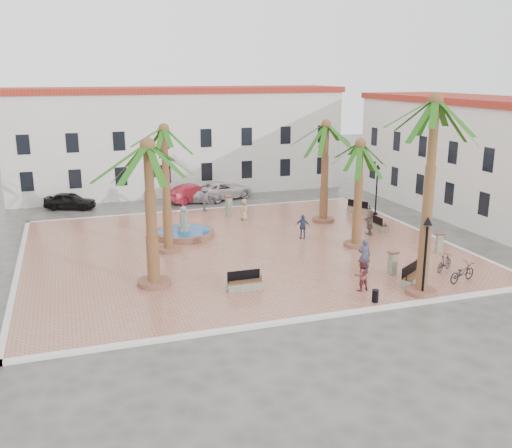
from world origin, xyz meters
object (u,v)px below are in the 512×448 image
object	(u,v)px
cyclist_a	(364,256)
bicycle_a	(462,273)
cyclist_b	(361,275)
bench_ne	(359,209)
bollard_se	(393,263)
car_red	(195,193)
pedestrian_east	(370,222)
palm_s	(434,120)
lamppost_e	(377,181)
bench_se	(413,278)
car_black	(70,201)
palm_nw	(164,143)
bench_s	(245,284)
bollard_n	(229,205)
car_silver	(194,195)
palm_ne	(326,136)
lamppost_s	(426,243)
pedestrian_north	(205,199)
car_white	(223,190)
palm_e	(360,157)
bench_e	(378,225)
fountain	(184,232)
pedestrian_fountain_b	(303,226)
palm_sw	(148,164)
pedestrian_fountain_a	(244,210)
bicycle_b	(445,263)
bollard_e	(439,243)
litter_bin	(375,296)

from	to	relation	value
cyclist_a	bicycle_a	xyz separation A→B (m)	(4.18, -2.90, -0.46)
cyclist_b	bench_ne	bearing A→B (deg)	-124.50
bollard_se	car_red	world-z (taller)	car_red
bollard_se	pedestrian_east	bearing A→B (deg)	69.64
palm_s	lamppost_e	distance (m)	17.34
bench_se	car_black	distance (m)	29.05
palm_nw	bench_s	xyz separation A→B (m)	(2.51, -7.65, -6.37)
bollard_n	car_black	bearing A→B (deg)	149.55
lamppost_e	car_silver	distance (m)	15.45
palm_ne	car_black	xyz separation A→B (m)	(-17.62, 10.65, -5.70)
lamppost_s	pedestrian_north	world-z (taller)	lamppost_s
palm_ne	lamppost_e	distance (m)	5.96
palm_nw	car_white	distance (m)	17.06
palm_e	lamppost_e	world-z (taller)	palm_e
cyclist_a	cyclist_b	distance (m)	2.74
bench_e	cyclist_a	world-z (taller)	cyclist_a
palm_e	cyclist_b	xyz separation A→B (m)	(-3.39, -6.85, -4.84)
bollard_se	car_black	world-z (taller)	bollard_se
car_red	palm_nw	bearing A→B (deg)	146.56
cyclist_b	pedestrian_east	world-z (taller)	pedestrian_east
fountain	bench_s	size ratio (longest dim) A/B	2.19
palm_e	cyclist_a	xyz separation A→B (m)	(-1.94, -4.52, -4.69)
palm_ne	pedestrian_fountain_b	bearing A→B (deg)	-131.52
palm_sw	pedestrian_north	xyz separation A→B (m)	(6.37, 15.15, -5.35)
cyclist_a	car_silver	bearing A→B (deg)	-55.69
lamppost_e	bollard_se	world-z (taller)	lamppost_e
pedestrian_fountain_a	pedestrian_fountain_b	distance (m)	6.20
cyclist_b	bicycle_b	size ratio (longest dim) A/B	1.03
palm_nw	car_white	size ratio (longest dim) A/B	1.41
cyclist_b	car_white	world-z (taller)	cyclist_b
fountain	pedestrian_fountain_a	bearing A→B (deg)	29.05
bollard_se	car_white	world-z (taller)	car_white
palm_nw	bench_se	distance (m)	15.97
bench_s	bollard_e	xyz separation A→B (m)	(13.00, 2.06, 0.38)
bench_e	pedestrian_fountain_b	bearing A→B (deg)	91.52
car_red	lamppost_e	bearing A→B (deg)	-142.03
palm_e	bollard_n	size ratio (longest dim) A/B	4.41
car_red	car_silver	size ratio (longest dim) A/B	1.02
bollard_e	car_black	bearing A→B (deg)	136.70
palm_nw	bench_s	size ratio (longest dim) A/B	4.27
cyclist_a	pedestrian_fountain_a	distance (m)	13.32
car_silver	bench_s	bearing A→B (deg)	-173.44
litter_bin	cyclist_a	bearing A→B (deg)	68.66
palm_ne	pedestrian_north	xyz separation A→B (m)	(-7.44, 6.06, -5.29)
palm_sw	palm_e	size ratio (longest dim) A/B	1.12
fountain	pedestrian_north	xyz separation A→B (m)	(3.07, 6.71, 0.68)
pedestrian_north	bollard_se	bearing A→B (deg)	-170.07
pedestrian_east	cyclist_b	bearing A→B (deg)	-18.37
palm_sw	bollard_e	distance (m)	18.15
cyclist_a	car_black	world-z (taller)	cyclist_a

